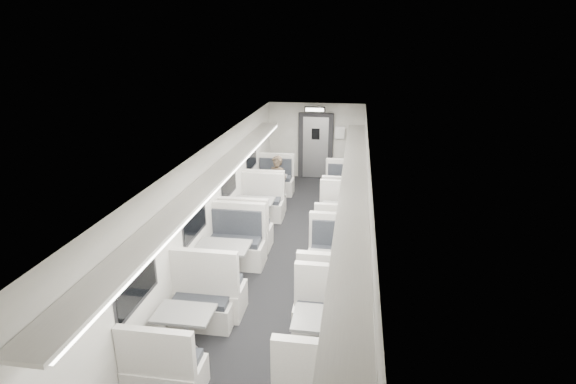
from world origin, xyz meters
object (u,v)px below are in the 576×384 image
(booth_left_c, at_px, (224,265))
(passenger, at_px, (277,185))
(booth_right_c, at_px, (334,277))
(booth_left_d, at_px, (186,332))
(booth_right_a, at_px, (343,197))
(booth_right_d, at_px, (327,342))
(exit_sign, at_px, (315,109))
(booth_right_b, at_px, (340,220))
(booth_left_a, at_px, (270,189))
(vestibule_door, at_px, (316,146))
(booth_left_b, at_px, (254,216))

(booth_left_c, xyz_separation_m, passenger, (0.33, 3.70, 0.35))
(booth_left_c, xyz_separation_m, booth_right_c, (2.00, -0.11, -0.02))
(booth_left_d, xyz_separation_m, booth_right_a, (2.00, 6.01, 0.03))
(booth_right_d, distance_m, exit_sign, 8.60)
(booth_right_a, bearing_deg, booth_right_b, -90.00)
(booth_right_a, distance_m, exit_sign, 3.18)
(booth_left_c, relative_size, booth_left_d, 1.17)
(booth_right_b, bearing_deg, booth_right_c, -90.00)
(booth_right_d, relative_size, exit_sign, 3.65)
(booth_left_a, height_order, booth_left_c, booth_left_c)
(booth_left_d, relative_size, booth_right_d, 0.88)
(booth_left_c, bearing_deg, booth_right_d, -43.20)
(booth_left_d, bearing_deg, passenger, 86.65)
(passenger, relative_size, exit_sign, 2.45)
(booth_right_b, xyz_separation_m, exit_sign, (-1.00, 3.91, 1.91))
(booth_right_c, height_order, vestibule_door, vestibule_door)
(booth_left_d, distance_m, booth_right_c, 2.69)
(passenger, bearing_deg, booth_left_c, -70.79)
(booth_right_a, relative_size, booth_right_b, 1.02)
(booth_right_b, relative_size, booth_right_d, 0.92)
(booth_left_c, xyz_separation_m, vestibule_door, (1.00, 6.94, 0.63))
(booth_right_d, relative_size, vestibule_door, 1.08)
(booth_right_c, distance_m, vestibule_door, 7.15)
(booth_left_d, height_order, exit_sign, exit_sign)
(booth_right_b, bearing_deg, vestibule_door, 102.81)
(passenger, bearing_deg, booth_right_b, -10.46)
(booth_left_a, distance_m, booth_right_d, 6.60)
(booth_left_a, distance_m, vestibule_door, 2.80)
(exit_sign, bearing_deg, booth_right_a, -66.89)
(booth_left_d, relative_size, booth_right_c, 0.90)
(passenger, distance_m, exit_sign, 3.21)
(booth_left_b, height_order, booth_left_d, booth_left_b)
(booth_left_c, xyz_separation_m, booth_right_b, (2.00, 2.55, -0.04))
(booth_right_d, bearing_deg, booth_left_a, 107.63)
(booth_left_c, bearing_deg, passenger, 84.94)
(booth_left_d, height_order, vestibule_door, vestibule_door)
(booth_right_c, bearing_deg, booth_right_b, 90.00)
(booth_left_a, xyz_separation_m, booth_right_a, (2.00, -0.30, -0.00))
(booth_left_d, xyz_separation_m, vestibule_door, (1.00, 8.84, 0.68))
(booth_right_d, bearing_deg, booth_left_d, -179.33)
(passenger, distance_m, vestibule_door, 3.32)
(booth_right_a, bearing_deg, booth_left_c, -115.94)
(booth_left_b, bearing_deg, passenger, 75.26)
(booth_right_c, distance_m, booth_right_d, 1.77)
(booth_right_d, height_order, vestibule_door, vestibule_door)
(booth_right_b, height_order, passenger, passenger)
(exit_sign, bearing_deg, booth_right_c, -81.33)
(booth_left_d, bearing_deg, booth_right_a, 71.60)
(booth_left_b, xyz_separation_m, exit_sign, (1.00, 4.00, 1.88))
(booth_left_b, xyz_separation_m, booth_left_c, (0.00, -2.46, 0.01))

